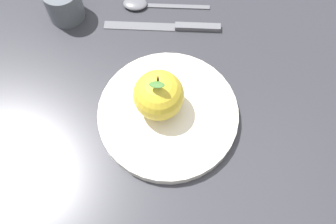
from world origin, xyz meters
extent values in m
plane|color=#2D2D33|center=(0.00, 0.00, 0.00)|extent=(2.40, 2.40, 0.00)
cylinder|color=silver|center=(0.04, 0.02, 0.01)|extent=(0.24, 0.24, 0.02)
torus|color=silver|center=(0.04, 0.02, 0.02)|extent=(0.24, 0.24, 0.01)
sphere|color=gold|center=(0.03, 0.00, 0.06)|extent=(0.08, 0.08, 0.08)
cylinder|color=#4C3319|center=(0.03, 0.00, 0.11)|extent=(0.00, 0.00, 0.02)
ellipsoid|color=#386628|center=(0.04, 0.00, 0.11)|extent=(0.01, 0.02, 0.01)
cylinder|color=#4C5156|center=(-0.15, -0.21, 0.03)|extent=(0.07, 0.07, 0.07)
cube|color=#59595E|center=(-0.14, -0.07, 0.00)|extent=(0.03, 0.14, 0.00)
cube|color=#59595E|center=(-0.15, 0.05, 0.01)|extent=(0.02, 0.09, 0.01)
ellipsoid|color=#59595E|center=(-0.19, -0.08, 0.01)|extent=(0.04, 0.05, 0.01)
cube|color=#59595E|center=(-0.20, 0.00, 0.00)|extent=(0.02, 0.13, 0.01)
camera|label=1|loc=(0.31, 0.06, 0.61)|focal=41.04mm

